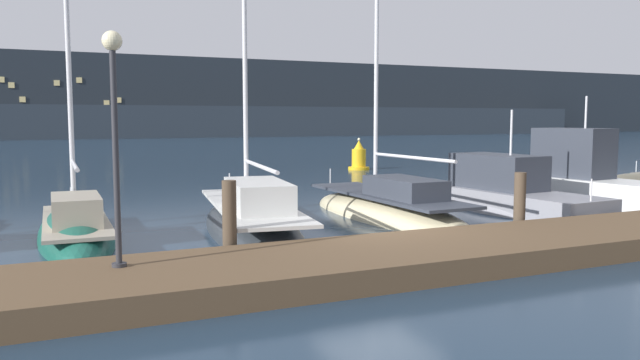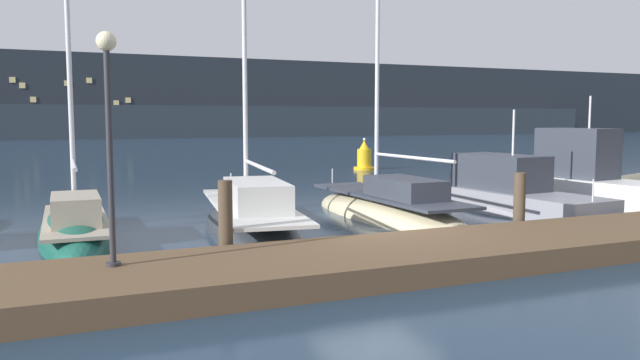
{
  "view_description": "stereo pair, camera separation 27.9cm",
  "coord_description": "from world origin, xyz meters",
  "px_view_note": "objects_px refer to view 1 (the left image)",
  "views": [
    {
      "loc": [
        -6.94,
        -12.17,
        2.86
      ],
      "look_at": [
        0.0,
        3.24,
        1.2
      ],
      "focal_mm": 35.0,
      "sensor_mm": 36.0,
      "label": 1
    },
    {
      "loc": [
        -6.68,
        -12.29,
        2.86
      ],
      "look_at": [
        0.0,
        3.24,
        1.2
      ],
      "focal_mm": 35.0,
      "sensor_mm": 36.0,
      "label": 2
    }
  ],
  "objects_px": {
    "motorboat_berth_8": "(583,189)",
    "channel_buoy": "(359,158)",
    "sailboat_berth_6": "(387,213)",
    "dock_lamppost": "(114,110)",
    "motorboat_berth_7": "(510,202)",
    "sailboat_berth_5": "(252,226)",
    "sailboat_berth_4": "(76,235)"
  },
  "relations": [
    {
      "from": "sailboat_berth_4",
      "to": "channel_buoy",
      "type": "bearing_deg",
      "value": 44.37
    },
    {
      "from": "sailboat_berth_6",
      "to": "channel_buoy",
      "type": "height_order",
      "value": "sailboat_berth_6"
    },
    {
      "from": "channel_buoy",
      "to": "motorboat_berth_7",
      "type": "bearing_deg",
      "value": -101.07
    },
    {
      "from": "sailboat_berth_5",
      "to": "sailboat_berth_6",
      "type": "relative_size",
      "value": 1.02
    },
    {
      "from": "sailboat_berth_5",
      "to": "sailboat_berth_6",
      "type": "xyz_separation_m",
      "value": [
        4.28,
        0.57,
        -0.02
      ]
    },
    {
      "from": "sailboat_berth_5",
      "to": "motorboat_berth_7",
      "type": "height_order",
      "value": "sailboat_berth_5"
    },
    {
      "from": "sailboat_berth_5",
      "to": "motorboat_berth_7",
      "type": "distance_m",
      "value": 8.46
    },
    {
      "from": "sailboat_berth_6",
      "to": "channel_buoy",
      "type": "bearing_deg",
      "value": 64.95
    },
    {
      "from": "motorboat_berth_7",
      "to": "dock_lamppost",
      "type": "xyz_separation_m",
      "value": [
        -12.14,
        -4.57,
        2.73
      ]
    },
    {
      "from": "motorboat_berth_8",
      "to": "channel_buoy",
      "type": "distance_m",
      "value": 15.45
    },
    {
      "from": "sailboat_berth_6",
      "to": "channel_buoy",
      "type": "distance_m",
      "value": 17.25
    },
    {
      "from": "sailboat_berth_4",
      "to": "channel_buoy",
      "type": "distance_m",
      "value": 21.93
    },
    {
      "from": "motorboat_berth_7",
      "to": "motorboat_berth_8",
      "type": "height_order",
      "value": "motorboat_berth_8"
    },
    {
      "from": "sailboat_berth_6",
      "to": "dock_lamppost",
      "type": "height_order",
      "value": "sailboat_berth_6"
    },
    {
      "from": "sailboat_berth_6",
      "to": "dock_lamppost",
      "type": "xyz_separation_m",
      "value": [
        -7.97,
        -4.94,
        2.87
      ]
    },
    {
      "from": "motorboat_berth_7",
      "to": "sailboat_berth_6",
      "type": "bearing_deg",
      "value": 175.01
    },
    {
      "from": "motorboat_berth_7",
      "to": "dock_lamppost",
      "type": "bearing_deg",
      "value": -159.36
    },
    {
      "from": "channel_buoy",
      "to": "dock_lamppost",
      "type": "height_order",
      "value": "dock_lamppost"
    },
    {
      "from": "sailboat_berth_6",
      "to": "motorboat_berth_8",
      "type": "relative_size",
      "value": 2.18
    },
    {
      "from": "motorboat_berth_8",
      "to": "dock_lamppost",
      "type": "distance_m",
      "value": 16.78
    },
    {
      "from": "sailboat_berth_6",
      "to": "motorboat_berth_7",
      "type": "height_order",
      "value": "sailboat_berth_6"
    },
    {
      "from": "sailboat_berth_6",
      "to": "motorboat_berth_8",
      "type": "height_order",
      "value": "sailboat_berth_6"
    },
    {
      "from": "channel_buoy",
      "to": "dock_lamppost",
      "type": "distance_m",
      "value": 25.72
    },
    {
      "from": "dock_lamppost",
      "to": "sailboat_berth_6",
      "type": "bearing_deg",
      "value": 31.78
    },
    {
      "from": "motorboat_berth_7",
      "to": "motorboat_berth_8",
      "type": "relative_size",
      "value": 1.16
    },
    {
      "from": "motorboat_berth_8",
      "to": "sailboat_berth_5",
      "type": "bearing_deg",
      "value": -176.43
    },
    {
      "from": "motorboat_berth_8",
      "to": "channel_buoy",
      "type": "height_order",
      "value": "motorboat_berth_8"
    },
    {
      "from": "motorboat_berth_8",
      "to": "dock_lamppost",
      "type": "height_order",
      "value": "dock_lamppost"
    },
    {
      "from": "motorboat_berth_7",
      "to": "dock_lamppost",
      "type": "height_order",
      "value": "dock_lamppost"
    },
    {
      "from": "sailboat_berth_5",
      "to": "sailboat_berth_4",
      "type": "bearing_deg",
      "value": 168.15
    },
    {
      "from": "sailboat_berth_6",
      "to": "dock_lamppost",
      "type": "relative_size",
      "value": 3.36
    },
    {
      "from": "sailboat_berth_6",
      "to": "motorboat_berth_7",
      "type": "distance_m",
      "value": 4.19
    }
  ]
}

